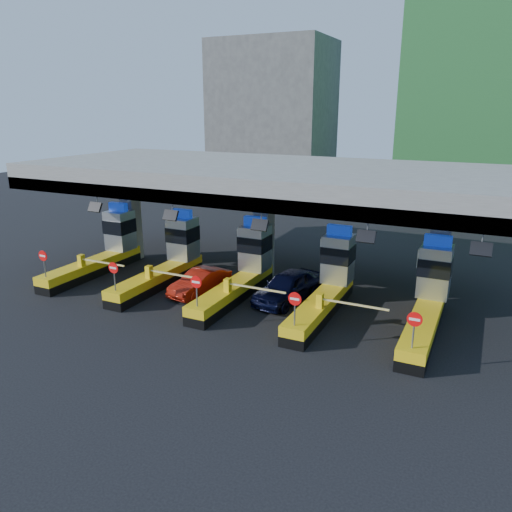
% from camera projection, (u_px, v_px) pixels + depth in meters
% --- Properties ---
extents(ground, '(120.00, 120.00, 0.00)m').
position_uv_depth(ground, '(241.00, 295.00, 28.19)').
color(ground, black).
rests_on(ground, ground).
extents(toll_canopy, '(28.00, 12.09, 7.00)m').
position_uv_depth(toll_canopy, '(263.00, 180.00, 28.91)').
color(toll_canopy, slate).
rests_on(toll_canopy, ground).
extents(toll_lane_far_left, '(4.43, 8.00, 4.16)m').
position_uv_depth(toll_lane_far_left, '(105.00, 249.00, 32.16)').
color(toll_lane_far_left, black).
rests_on(toll_lane_far_left, ground).
extents(toll_lane_left, '(4.43, 8.00, 4.16)m').
position_uv_depth(toll_lane_left, '(170.00, 259.00, 30.09)').
color(toll_lane_left, black).
rests_on(toll_lane_left, ground).
extents(toll_lane_center, '(4.43, 8.00, 4.16)m').
position_uv_depth(toll_lane_center, '(243.00, 270.00, 28.02)').
color(toll_lane_center, black).
rests_on(toll_lane_center, ground).
extents(toll_lane_right, '(4.43, 8.00, 4.16)m').
position_uv_depth(toll_lane_right, '(329.00, 283.00, 25.96)').
color(toll_lane_right, black).
rests_on(toll_lane_right, ground).
extents(toll_lane_far_right, '(4.43, 8.00, 4.16)m').
position_uv_depth(toll_lane_far_right, '(429.00, 298.00, 23.89)').
color(toll_lane_far_right, black).
rests_on(toll_lane_far_right, ground).
extents(bg_building_scaffold, '(18.00, 12.00, 28.00)m').
position_uv_depth(bg_building_scaffold, '(509.00, 64.00, 46.85)').
color(bg_building_scaffold, '#1E5926').
rests_on(bg_building_scaffold, ground).
extents(bg_building_concrete, '(14.00, 10.00, 18.00)m').
position_uv_depth(bg_building_concrete, '(273.00, 117.00, 62.50)').
color(bg_building_concrete, '#4C4C49').
rests_on(bg_building_concrete, ground).
extents(van, '(2.89, 5.14, 1.65)m').
position_uv_depth(van, '(288.00, 287.00, 27.05)').
color(van, black).
rests_on(van, ground).
extents(red_car, '(2.13, 4.28, 1.35)m').
position_uv_depth(red_car, '(200.00, 282.00, 28.19)').
color(red_car, maroon).
rests_on(red_car, ground).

